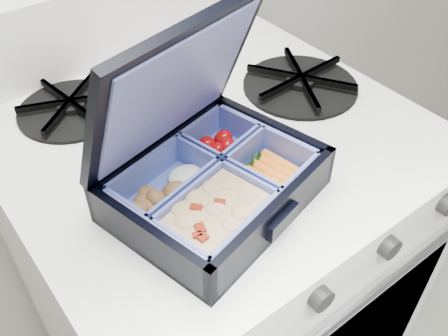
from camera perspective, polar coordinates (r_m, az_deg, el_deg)
stove at (r=0.99m, az=-1.60°, el=-14.26°), size 0.55×0.55×0.82m
bento_box at (r=0.56m, az=-0.97°, el=-1.89°), size 0.26×0.22×0.05m
burner_grate at (r=0.77m, az=8.76°, el=9.88°), size 0.18×0.18×0.02m
burner_grate_rear at (r=0.74m, az=-17.08°, el=6.78°), size 0.20×0.20×0.02m
fork at (r=0.67m, az=-5.33°, el=4.05°), size 0.07×0.18×0.01m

